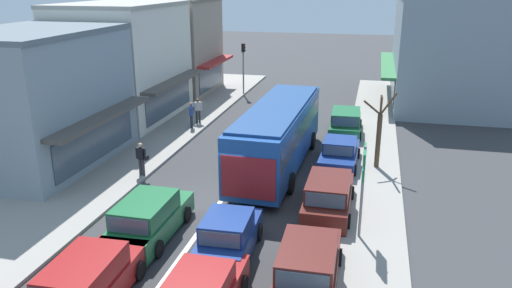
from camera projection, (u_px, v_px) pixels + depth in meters
ground_plane at (223, 199)px, 21.66m from camera, size 140.00×140.00×0.00m
lane_centre_line at (246, 166)px, 25.35m from camera, size 0.20×28.00×0.01m
sidewalk_left at (140, 144)px, 28.68m from camera, size 5.20×44.00×0.14m
kerb_right at (371, 162)px, 25.82m from camera, size 2.80×44.00×0.12m
shopfront_corner_near at (37, 99)px, 24.74m from camera, size 7.17×8.91×6.81m
shopfront_mid_block at (124, 62)px, 33.06m from camera, size 7.19×8.99×7.64m
shopfront_far_end at (173, 47)px, 40.82m from camera, size 7.45×7.13×7.61m
building_right_far at (450, 49)px, 37.58m from camera, size 9.11×13.66×8.15m
city_bus at (278, 132)px, 24.65m from camera, size 2.95×10.92×3.23m
hatchback_queue_gap_filler at (229, 236)px, 17.07m from camera, size 1.92×3.76×1.54m
wagon_adjacent_lane_lead at (149, 219)px, 18.22m from camera, size 1.94×4.50×1.58m
wagon_queue_far_back at (89, 282)px, 14.42m from camera, size 2.06×4.56×1.58m
parked_wagon_kerb_front at (308, 267)px, 15.17m from camera, size 2.02×4.54×1.58m
parked_wagon_kerb_second at (328, 196)px, 20.13m from camera, size 1.95×4.50×1.58m
parked_sedan_kerb_third at (339, 154)px, 25.15m from camera, size 1.98×4.24×1.47m
parked_wagon_kerb_rear at (346, 123)px, 30.29m from camera, size 2.04×4.55×1.58m
traffic_light_downstreet at (243, 60)px, 40.04m from camera, size 0.33×0.24×4.20m
directional_road_sign at (364, 171)px, 17.42m from camera, size 0.10×1.40×3.60m
street_tree_right at (379, 134)px, 24.46m from camera, size 1.58×1.68×3.95m
pedestrian_with_handbag_near at (198, 109)px, 32.23m from camera, size 0.64×0.42×1.63m
pedestrian_browsing_midblock at (141, 157)px, 23.55m from camera, size 0.66×0.32×1.63m
pedestrian_far_walker at (191, 113)px, 31.22m from camera, size 0.37×0.65×1.63m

